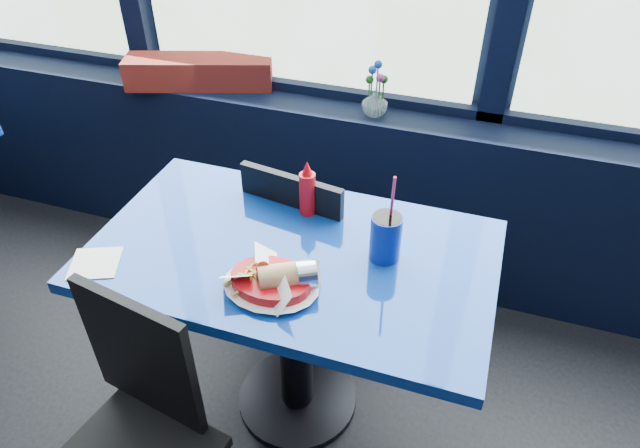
{
  "coord_description": "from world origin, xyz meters",
  "views": [
    {
      "loc": [
        0.79,
        0.8,
        1.86
      ],
      "look_at": [
        0.4,
        1.98,
        0.89
      ],
      "focal_mm": 32.0,
      "sensor_mm": 36.0,
      "label": 1
    }
  ],
  "objects": [
    {
      "name": "window_sill",
      "position": [
        0.0,
        2.87,
        0.4
      ],
      "size": [
        5.0,
        0.26,
        0.8
      ],
      "primitive_type": "cube",
      "color": "black",
      "rests_on": "ground"
    },
    {
      "name": "near_table",
      "position": [
        0.3,
        2.0,
        0.57
      ],
      "size": [
        1.2,
        0.7,
        0.75
      ],
      "color": "black",
      "rests_on": "ground"
    },
    {
      "name": "chair_near_front",
      "position": [
        0.05,
        1.47,
        0.49
      ],
      "size": [
        0.45,
        0.45,
        0.86
      ],
      "rotation": [
        0.0,
        0.0,
        -0.18
      ],
      "color": "black",
      "rests_on": "ground"
    },
    {
      "name": "chair_near_back",
      "position": [
        0.2,
        2.33,
        0.49
      ],
      "size": [
        0.44,
        0.45,
        0.86
      ],
      "rotation": [
        0.0,
        0.0,
        2.99
      ],
      "color": "black",
      "rests_on": "ground"
    },
    {
      "name": "planter_box",
      "position": [
        -0.45,
        2.86,
        0.86
      ],
      "size": [
        0.65,
        0.35,
        0.13
      ],
      "primitive_type": "cube",
      "rotation": [
        0.0,
        0.0,
        0.32
      ],
      "color": "maroon",
      "rests_on": "window_sill"
    },
    {
      "name": "flower_vase",
      "position": [
        0.34,
        2.83,
        0.87
      ],
      "size": [
        0.13,
        0.13,
        0.22
      ],
      "rotation": [
        0.0,
        0.0,
        0.21
      ],
      "color": "silver",
      "rests_on": "window_sill"
    },
    {
      "name": "food_basket",
      "position": [
        0.31,
        1.83,
        0.78
      ],
      "size": [
        0.26,
        0.24,
        0.09
      ],
      "rotation": [
        0.0,
        0.0,
        0.08
      ],
      "color": "#B30B10",
      "rests_on": "near_table"
    },
    {
      "name": "ketchup_bottle",
      "position": [
        0.28,
        2.19,
        0.84
      ],
      "size": [
        0.05,
        0.05,
        0.19
      ],
      "color": "#B30B10",
      "rests_on": "near_table"
    },
    {
      "name": "soda_cup",
      "position": [
        0.57,
        2.06,
        0.83
      ],
      "size": [
        0.09,
        0.09,
        0.31
      ],
      "rotation": [
        0.0,
        0.0,
        -0.32
      ],
      "color": "navy",
      "rests_on": "near_table"
    },
    {
      "name": "napkin",
      "position": [
        -0.22,
        1.76,
        0.75
      ],
      "size": [
        0.18,
        0.18,
        0.0
      ],
      "primitive_type": "cube",
      "rotation": [
        0.0,
        0.0,
        0.4
      ],
      "color": "white",
      "rests_on": "near_table"
    }
  ]
}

